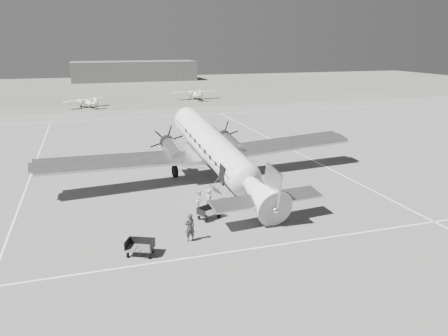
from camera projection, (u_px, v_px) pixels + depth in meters
The scene contains 15 objects.
ground at pixel (225, 182), 41.91m from camera, with size 260.00×260.00×0.00m, color slate.
taxi_line_near at pixel (288, 243), 29.09m from camera, with size 60.00×0.15×0.01m, color white.
taxi_line_right at pixel (334, 171), 45.40m from camera, with size 0.15×80.00×0.01m, color white.
taxi_line_left at pixel (33, 170), 45.84m from camera, with size 0.15×60.00×0.01m, color white.
taxi_line_horizon at pixel (157, 117), 78.54m from camera, with size 90.00×0.15×0.01m, color white.
grass_infield at pixel (127, 88), 128.92m from camera, with size 260.00×90.00×0.01m, color #676556.
hangar_main at pixel (134, 71), 152.35m from camera, with size 42.00×14.00×6.60m.
dc3_airliner at pixel (217, 153), 40.21m from camera, with size 32.16×22.31×6.13m, color silver, non-canonical shape.
light_plane_left at pixel (86, 103), 89.19m from camera, with size 9.12×7.40×1.89m, color white, non-canonical shape.
light_plane_right at pixel (195, 95), 101.93m from camera, with size 10.31×8.36×2.14m, color white, non-canonical shape.
baggage_cart_near at pixel (209, 213), 33.03m from camera, with size 1.73×1.22×0.97m, color #525252, non-canonical shape.
baggage_cart_far at pixel (140, 248), 27.37m from camera, with size 1.80×1.27×1.02m, color #525252, non-canonical shape.
ground_crew at pixel (190, 227), 29.21m from camera, with size 0.71×0.47×1.96m, color #323232.
ramp_agent at pixel (200, 200), 34.81m from camera, with size 0.78×0.61×1.60m, color silver.
passenger at pixel (209, 198), 35.25m from camera, with size 0.77×0.50×1.57m, color #B6B6B4.
Camera 1 is at (-12.13, -38.01, 12.90)m, focal length 35.00 mm.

